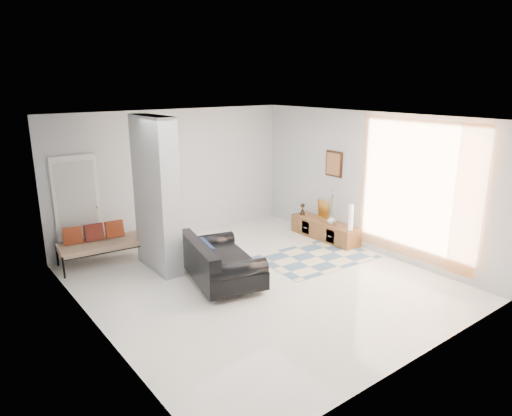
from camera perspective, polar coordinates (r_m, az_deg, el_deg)
floor at (r=8.03m, az=0.43°, el=-9.16°), size 6.00×6.00×0.00m
ceiling at (r=7.31m, az=0.48°, el=11.19°), size 6.00×6.00×0.00m
wall_back at (r=10.02m, az=-10.16°, el=4.06°), size 6.00×0.00×6.00m
wall_front at (r=5.61m, az=19.72°, el=-5.83°), size 6.00×0.00×6.00m
wall_left at (r=6.32m, az=-19.68°, el=-3.44°), size 0.00×6.00×6.00m
wall_right at (r=9.44m, az=13.76°, el=3.15°), size 0.00×6.00×6.00m
partition_column at (r=8.33m, az=-12.40°, el=1.60°), size 0.35×1.20×2.80m
hallway_door at (r=9.33m, az=-21.42°, el=-0.05°), size 0.85×0.06×2.04m
curtain at (r=8.71m, az=19.31°, el=2.03°), size 0.00×2.55×2.55m
wall_art at (r=9.95m, az=9.72°, el=5.46°), size 0.04×0.45×0.55m
media_console at (r=10.16m, az=8.57°, el=-2.69°), size 0.45×1.71×0.80m
loveseat at (r=7.91m, az=-4.76°, el=-6.84°), size 1.37×1.91×0.76m
daybed at (r=9.13m, az=-18.61°, el=-4.05°), size 1.71×0.85×0.77m
area_rug at (r=9.14m, az=7.64°, el=-6.08°), size 2.23×1.57×0.01m
cylinder_lamp at (r=9.53m, az=11.79°, el=-1.17°), size 0.10×0.10×0.53m
bronze_figurine at (r=10.48m, az=5.84°, el=-0.15°), size 0.14×0.14×0.27m
vase at (r=9.89m, az=9.41°, el=-1.49°), size 0.19×0.19×0.19m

